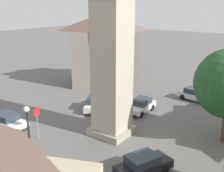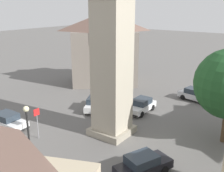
% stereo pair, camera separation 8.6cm
% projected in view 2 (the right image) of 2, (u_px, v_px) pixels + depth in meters
% --- Properties ---
extents(ground_plane, '(200.00, 200.00, 0.00)m').
position_uv_depth(ground_plane, '(112.00, 133.00, 24.75)').
color(ground_plane, '#605E5B').
extents(car_blue_kerb, '(1.93, 4.19, 1.53)m').
position_uv_depth(car_blue_kerb, '(8.00, 121.00, 25.51)').
color(car_blue_kerb, white).
rests_on(car_blue_kerb, ground).
extents(car_silver_kerb, '(2.39, 4.36, 1.53)m').
position_uv_depth(car_silver_kerb, '(195.00, 95.00, 32.99)').
color(car_silver_kerb, silver).
rests_on(car_silver_kerb, ground).
extents(car_red_corner, '(4.13, 1.82, 1.53)m').
position_uv_depth(car_red_corner, '(141.00, 105.00, 29.44)').
color(car_red_corner, white).
rests_on(car_red_corner, ground).
extents(car_white_side, '(4.45, 3.36, 1.53)m').
position_uv_depth(car_white_side, '(95.00, 103.00, 30.11)').
color(car_white_side, white).
rests_on(car_white_side, ground).
extents(car_black_far, '(4.46, 3.10, 1.53)m').
position_uv_depth(car_black_far, '(143.00, 165.00, 18.51)').
color(car_black_far, black).
rests_on(car_black_far, ground).
extents(building_hall_far, '(10.88, 11.33, 10.42)m').
position_uv_depth(building_hall_far, '(104.00, 48.00, 39.01)').
color(building_hall_far, slate).
rests_on(building_hall_far, ground).
extents(lamp_post, '(0.36, 0.36, 5.74)m').
position_uv_depth(lamp_post, '(29.00, 137.00, 16.08)').
color(lamp_post, black).
rests_on(lamp_post, ground).
extents(road_sign, '(0.60, 0.07, 2.80)m').
position_uv_depth(road_sign, '(37.00, 119.00, 23.24)').
color(road_sign, gray).
rests_on(road_sign, ground).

